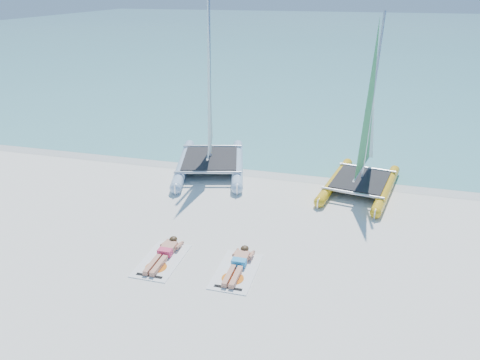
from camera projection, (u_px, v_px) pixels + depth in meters
The scene contains 9 objects.
ground at pixel (253, 244), 13.15m from camera, with size 140.00×140.00×0.00m, color silver.
sea at pixel (355, 33), 69.14m from camera, with size 140.00×115.00×0.01m, color #73C0BB.
wet_sand_strip at pixel (287, 173), 18.03m from camera, with size 140.00×1.40×0.01m, color silver.
catamaran_blue at pixel (209, 115), 17.75m from camera, with size 3.86×5.81×7.27m.
catamaran_yellow at pixel (368, 134), 16.28m from camera, with size 2.90×4.98×6.18m.
towel_a at pixel (162, 260), 12.36m from camera, with size 1.00×1.85×0.02m, color white.
sunbather_a at pixel (164, 253), 12.49m from camera, with size 0.37×1.73×0.26m.
towel_b at pixel (237, 271), 11.90m from camera, with size 1.00×1.85×0.02m, color white.
sunbather_b at pixel (239, 263), 12.03m from camera, with size 0.37×1.73×0.26m.
Camera 1 is at (2.69, -11.10, 6.76)m, focal length 35.00 mm.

